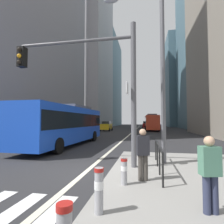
{
  "coord_description": "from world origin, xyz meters",
  "views": [
    {
      "loc": [
        2.34,
        -6.98,
        2.02
      ],
      "look_at": [
        -3.21,
        22.48,
        3.51
      ],
      "focal_mm": 28.68,
      "sensor_mm": 36.0,
      "label": 1
    }
  ],
  "objects_px": {
    "city_bus_red_receding": "(151,122)",
    "pedestrian_waiting": "(143,152)",
    "city_bus_red_distant": "(150,121)",
    "pedestrian_walking": "(210,171)",
    "street_lamp_post": "(162,49)",
    "car_oncoming_mid": "(106,126)",
    "traffic_signal_gantry": "(92,73)",
    "city_bus_blue_oncoming": "(67,123)",
    "bollard_left": "(99,188)",
    "bollard_right": "(124,170)",
    "sedan_white_oncoming": "(23,133)",
    "car_receding_near": "(146,125)"
  },
  "relations": [
    {
      "from": "city_bus_red_receding",
      "to": "pedestrian_waiting",
      "type": "distance_m",
      "value": 32.78
    },
    {
      "from": "city_bus_red_receding",
      "to": "city_bus_red_distant",
      "type": "xyz_separation_m",
      "value": [
        0.05,
        18.91,
        0.0
      ]
    },
    {
      "from": "city_bus_red_distant",
      "to": "pedestrian_walking",
      "type": "distance_m",
      "value": 53.43
    },
    {
      "from": "city_bus_red_receding",
      "to": "street_lamp_post",
      "type": "bearing_deg",
      "value": -90.8
    },
    {
      "from": "street_lamp_post",
      "to": "car_oncoming_mid",
      "type": "bearing_deg",
      "value": 107.61
    },
    {
      "from": "car_oncoming_mid",
      "to": "city_bus_red_receding",
      "type": "bearing_deg",
      "value": 18.88
    },
    {
      "from": "traffic_signal_gantry",
      "to": "pedestrian_waiting",
      "type": "distance_m",
      "value": 4.07
    },
    {
      "from": "city_bus_blue_oncoming",
      "to": "city_bus_red_distant",
      "type": "bearing_deg",
      "value": 80.06
    },
    {
      "from": "street_lamp_post",
      "to": "bollard_left",
      "type": "relative_size",
      "value": 8.78
    },
    {
      "from": "city_bus_blue_oncoming",
      "to": "pedestrian_walking",
      "type": "xyz_separation_m",
      "value": [
        7.65,
        -9.8,
        -0.83
      ]
    },
    {
      "from": "traffic_signal_gantry",
      "to": "street_lamp_post",
      "type": "distance_m",
      "value": 3.44
    },
    {
      "from": "bollard_right",
      "to": "pedestrian_waiting",
      "type": "height_order",
      "value": "pedestrian_waiting"
    },
    {
      "from": "city_bus_red_receding",
      "to": "street_lamp_post",
      "type": "xyz_separation_m",
      "value": [
        -0.42,
        -30.2,
        3.45
      ]
    },
    {
      "from": "traffic_signal_gantry",
      "to": "bollard_right",
      "type": "distance_m",
      "value": 4.38
    },
    {
      "from": "street_lamp_post",
      "to": "bollard_left",
      "type": "xyz_separation_m",
      "value": [
        -1.73,
        -4.72,
        -4.63
      ]
    },
    {
      "from": "city_bus_red_receding",
      "to": "bollard_left",
      "type": "distance_m",
      "value": 35.01
    },
    {
      "from": "traffic_signal_gantry",
      "to": "bollard_right",
      "type": "xyz_separation_m",
      "value": [
        1.65,
        -2.05,
        -3.5
      ]
    },
    {
      "from": "sedan_white_oncoming",
      "to": "pedestrian_walking",
      "type": "bearing_deg",
      "value": -39.67
    },
    {
      "from": "bollard_right",
      "to": "city_bus_red_distant",
      "type": "bearing_deg",
      "value": 87.91
    },
    {
      "from": "sedan_white_oncoming",
      "to": "traffic_signal_gantry",
      "type": "distance_m",
      "value": 10.45
    },
    {
      "from": "bollard_left",
      "to": "pedestrian_waiting",
      "type": "relative_size",
      "value": 0.56
    },
    {
      "from": "bollard_right",
      "to": "city_bus_blue_oncoming",
      "type": "bearing_deg",
      "value": 124.06
    },
    {
      "from": "city_bus_red_receding",
      "to": "pedestrian_waiting",
      "type": "xyz_separation_m",
      "value": [
        -1.31,
        -32.74,
        -0.79
      ]
    },
    {
      "from": "city_bus_blue_oncoming",
      "to": "street_lamp_post",
      "type": "xyz_separation_m",
      "value": [
        7.16,
        -5.49,
        3.45
      ]
    },
    {
      "from": "city_bus_red_distant",
      "to": "bollard_right",
      "type": "distance_m",
      "value": 52.16
    },
    {
      "from": "bollard_left",
      "to": "pedestrian_waiting",
      "type": "xyz_separation_m",
      "value": [
        0.85,
        2.18,
        0.39
      ]
    },
    {
      "from": "car_receding_near",
      "to": "city_bus_red_distant",
      "type": "bearing_deg",
      "value": 83.23
    },
    {
      "from": "sedan_white_oncoming",
      "to": "bollard_right",
      "type": "xyz_separation_m",
      "value": [
        9.53,
        -8.17,
        -0.41
      ]
    },
    {
      "from": "city_bus_blue_oncoming",
      "to": "bollard_left",
      "type": "height_order",
      "value": "city_bus_blue_oncoming"
    },
    {
      "from": "city_bus_red_receding",
      "to": "pedestrian_waiting",
      "type": "height_order",
      "value": "city_bus_red_receding"
    },
    {
      "from": "pedestrian_walking",
      "to": "traffic_signal_gantry",
      "type": "bearing_deg",
      "value": 136.65
    },
    {
      "from": "city_bus_red_distant",
      "to": "car_receding_near",
      "type": "bearing_deg",
      "value": -96.77
    },
    {
      "from": "bollard_left",
      "to": "pedestrian_walking",
      "type": "relative_size",
      "value": 0.59
    },
    {
      "from": "city_bus_blue_oncoming",
      "to": "pedestrian_walking",
      "type": "relative_size",
      "value": 7.18
    },
    {
      "from": "city_bus_red_receding",
      "to": "bollard_right",
      "type": "height_order",
      "value": "city_bus_red_receding"
    },
    {
      "from": "city_bus_red_receding",
      "to": "car_oncoming_mid",
      "type": "relative_size",
      "value": 2.56
    },
    {
      "from": "car_oncoming_mid",
      "to": "bollard_left",
      "type": "relative_size",
      "value": 4.55
    },
    {
      "from": "car_receding_near",
      "to": "traffic_signal_gantry",
      "type": "distance_m",
      "value": 40.57
    },
    {
      "from": "city_bus_red_receding",
      "to": "car_receding_near",
      "type": "relative_size",
      "value": 2.45
    },
    {
      "from": "car_receding_near",
      "to": "bollard_left",
      "type": "xyz_separation_m",
      "value": [
        -1.06,
        -44.15,
        -0.33
      ]
    },
    {
      "from": "city_bus_blue_oncoming",
      "to": "pedestrian_waiting",
      "type": "distance_m",
      "value": 10.23
    },
    {
      "from": "bollard_right",
      "to": "bollard_left",
      "type": "bearing_deg",
      "value": -100.1
    },
    {
      "from": "city_bus_red_distant",
      "to": "pedestrian_walking",
      "type": "height_order",
      "value": "city_bus_red_distant"
    },
    {
      "from": "car_receding_near",
      "to": "street_lamp_post",
      "type": "xyz_separation_m",
      "value": [
        0.67,
        -39.43,
        4.29
      ]
    },
    {
      "from": "car_oncoming_mid",
      "to": "street_lamp_post",
      "type": "xyz_separation_m",
      "value": [
        8.61,
        -27.11,
        4.29
      ]
    },
    {
      "from": "city_bus_red_receding",
      "to": "car_receding_near",
      "type": "height_order",
      "value": "city_bus_red_receding"
    },
    {
      "from": "sedan_white_oncoming",
      "to": "pedestrian_walking",
      "type": "xyz_separation_m",
      "value": [
        11.44,
        -9.49,
        0.01
      ]
    },
    {
      "from": "bollard_right",
      "to": "pedestrian_walking",
      "type": "bearing_deg",
      "value": -34.55
    },
    {
      "from": "car_oncoming_mid",
      "to": "city_bus_blue_oncoming",
      "type": "bearing_deg",
      "value": -86.18
    },
    {
      "from": "car_oncoming_mid",
      "to": "traffic_signal_gantry",
      "type": "distance_m",
      "value": 28.77
    }
  ]
}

